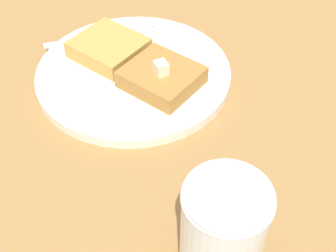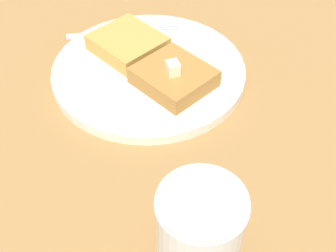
% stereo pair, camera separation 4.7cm
% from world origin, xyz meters
% --- Properties ---
extents(table_surface, '(1.30, 1.30, 0.02)m').
position_xyz_m(table_surface, '(0.00, 0.00, 0.01)').
color(table_surface, olive).
rests_on(table_surface, ground).
extents(plate, '(0.25, 0.25, 0.01)m').
position_xyz_m(plate, '(-0.05, 0.01, 0.03)').
color(plate, silver).
rests_on(plate, table_surface).
extents(toast_slice_left, '(0.09, 0.08, 0.02)m').
position_xyz_m(toast_slice_left, '(-0.09, 0.01, 0.05)').
color(toast_slice_left, '#A67132').
rests_on(toast_slice_left, plate).
extents(toast_slice_middle, '(0.09, 0.08, 0.02)m').
position_xyz_m(toast_slice_middle, '(0.00, 0.00, 0.05)').
color(toast_slice_middle, '#C09341').
rests_on(toast_slice_middle, plate).
extents(butter_pat_primary, '(0.02, 0.02, 0.02)m').
position_xyz_m(butter_pat_primary, '(-0.09, 0.01, 0.06)').
color(butter_pat_primary, beige).
rests_on(butter_pat_primary, toast_slice_left).
extents(fork, '(0.11, 0.13, 0.00)m').
position_xyz_m(fork, '(0.03, -0.03, 0.04)').
color(fork, silver).
rests_on(fork, plate).
extents(syrup_jar, '(0.07, 0.07, 0.11)m').
position_xyz_m(syrup_jar, '(-0.27, 0.17, 0.07)').
color(syrup_jar, '#3B150A').
rests_on(syrup_jar, table_surface).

